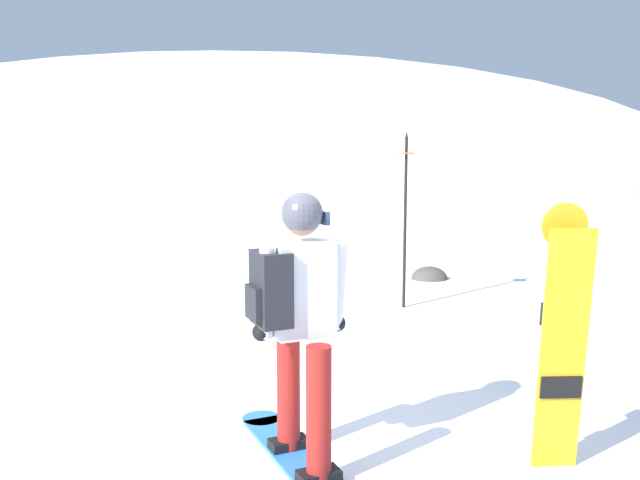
% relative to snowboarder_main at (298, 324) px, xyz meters
% --- Properties ---
extents(ground_plane, '(300.00, 300.00, 0.00)m').
position_rel_snowboarder_main_xyz_m(ground_plane, '(0.44, 0.49, -0.92)').
color(ground_plane, white).
extents(ridge_peak_main, '(43.05, 38.74, 11.70)m').
position_rel_snowboarder_main_xyz_m(ridge_peak_main, '(-2.36, 30.01, -0.92)').
color(ridge_peak_main, white).
rests_on(ridge_peak_main, ground).
extents(snowboarder_main, '(0.85, 1.73, 1.71)m').
position_rel_snowboarder_main_xyz_m(snowboarder_main, '(0.00, 0.00, 0.00)').
color(snowboarder_main, blue).
rests_on(snowboarder_main, ground).
extents(spare_snowboard, '(0.28, 0.18, 1.66)m').
position_rel_snowboarder_main_xyz_m(spare_snowboard, '(1.59, -0.10, -0.08)').
color(spare_snowboard, orange).
rests_on(spare_snowboard, ground).
extents(piste_marker_near, '(0.20, 0.20, 2.13)m').
position_rel_snowboarder_main_xyz_m(piste_marker_near, '(1.35, 4.14, 0.29)').
color(piste_marker_near, black).
rests_on(piste_marker_near, ground).
extents(rock_dark, '(0.53, 0.45, 0.37)m').
position_rel_snowboarder_main_xyz_m(rock_dark, '(2.02, 5.86, -0.92)').
color(rock_dark, '#4C4742').
rests_on(rock_dark, ground).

